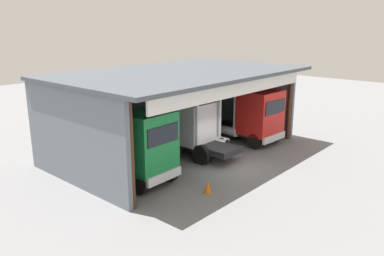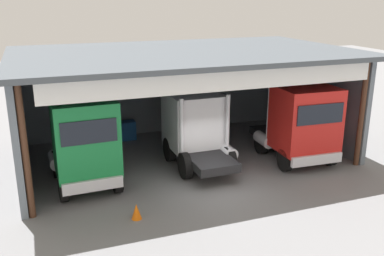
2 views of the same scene
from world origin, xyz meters
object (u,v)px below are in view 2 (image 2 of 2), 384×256
at_px(truck_green_right_bay, 84,144).
at_px(truck_red_center_right_bay, 301,124).
at_px(oil_drum, 211,123).
at_px(truck_white_center_bay, 196,127).
at_px(traffic_cone, 136,211).
at_px(tool_cart, 127,130).

height_order(truck_green_right_bay, truck_red_center_right_bay, truck_green_right_bay).
height_order(truck_red_center_right_bay, oil_drum, truck_red_center_right_bay).
relative_size(truck_white_center_bay, traffic_cone, 8.06).
relative_size(truck_red_center_right_bay, traffic_cone, 8.86).
xyz_separation_m(truck_green_right_bay, traffic_cone, (1.27, -3.11, -1.62)).
distance_m(truck_red_center_right_bay, oil_drum, 6.36).
bearing_deg(truck_red_center_right_bay, traffic_cone, 20.17).
xyz_separation_m(oil_drum, traffic_cone, (-6.36, -8.50, -0.18)).
bearing_deg(truck_white_center_bay, traffic_cone, -132.67).
bearing_deg(truck_red_center_right_bay, truck_green_right_bay, -0.35).
height_order(truck_red_center_right_bay, traffic_cone, truck_red_center_right_bay).
xyz_separation_m(truck_green_right_bay, tool_cart, (2.80, 5.51, -1.40)).
bearing_deg(truck_red_center_right_bay, oil_drum, -69.48).
xyz_separation_m(oil_drum, tool_cart, (-4.83, 0.12, 0.04)).
height_order(oil_drum, tool_cart, tool_cart).
height_order(truck_green_right_bay, traffic_cone, truck_green_right_bay).
xyz_separation_m(truck_white_center_bay, truck_red_center_right_bay, (4.49, -1.52, 0.12)).
distance_m(truck_white_center_bay, tool_cart, 5.18).
height_order(truck_white_center_bay, traffic_cone, truck_white_center_bay).
bearing_deg(traffic_cone, tool_cart, 79.96).
height_order(truck_red_center_right_bay, tool_cart, truck_red_center_right_bay).
height_order(truck_green_right_bay, tool_cart, truck_green_right_bay).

